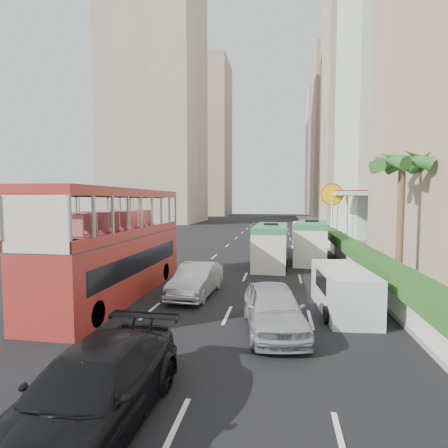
% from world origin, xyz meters
% --- Properties ---
extents(ground_plane, '(200.00, 200.00, 0.00)m').
position_xyz_m(ground_plane, '(0.00, 0.00, 0.00)').
color(ground_plane, black).
rests_on(ground_plane, ground).
extents(double_decker_bus, '(2.50, 11.00, 5.06)m').
position_xyz_m(double_decker_bus, '(-6.00, 0.00, 2.53)').
color(double_decker_bus, '#A72B25').
rests_on(double_decker_bus, ground).
extents(car_silver_lane_a, '(1.91, 4.68, 1.51)m').
position_xyz_m(car_silver_lane_a, '(-2.29, 0.64, 0.00)').
color(car_silver_lane_a, silver).
rests_on(car_silver_lane_a, ground).
extents(car_silver_lane_b, '(2.68, 5.00, 1.62)m').
position_xyz_m(car_silver_lane_b, '(1.43, -3.35, 0.00)').
color(car_silver_lane_b, silver).
rests_on(car_silver_lane_b, ground).
extents(car_black, '(2.34, 5.51, 1.59)m').
position_xyz_m(car_black, '(-1.99, -9.23, 0.00)').
color(car_black, black).
rests_on(car_black, ground).
extents(van_asset, '(2.82, 4.85, 1.27)m').
position_xyz_m(van_asset, '(0.72, 15.08, 0.00)').
color(van_asset, silver).
rests_on(van_asset, ground).
extents(minibus_near, '(2.30, 6.44, 2.83)m').
position_xyz_m(minibus_near, '(1.00, 8.84, 1.41)').
color(minibus_near, silver).
rests_on(minibus_near, ground).
extents(minibus_far, '(2.96, 6.81, 2.92)m').
position_xyz_m(minibus_far, '(3.97, 11.36, 1.46)').
color(minibus_far, silver).
rests_on(minibus_far, ground).
extents(panel_van_near, '(2.13, 4.59, 1.79)m').
position_xyz_m(panel_van_near, '(4.17, -0.85, 0.89)').
color(panel_van_near, silver).
rests_on(panel_van_near, ground).
extents(panel_van_far, '(2.28, 5.24, 2.06)m').
position_xyz_m(panel_van_far, '(4.05, 24.06, 1.03)').
color(panel_van_far, silver).
rests_on(panel_van_far, ground).
extents(sidewalk, '(6.00, 120.00, 0.18)m').
position_xyz_m(sidewalk, '(9.00, 25.00, 0.09)').
color(sidewalk, '#99968C').
rests_on(sidewalk, ground).
extents(kerb_wall, '(0.30, 44.00, 1.00)m').
position_xyz_m(kerb_wall, '(6.20, 14.00, 0.68)').
color(kerb_wall, silver).
rests_on(kerb_wall, sidewalk).
extents(hedge, '(1.10, 44.00, 0.70)m').
position_xyz_m(hedge, '(6.20, 14.00, 1.53)').
color(hedge, '#2D6626').
rests_on(hedge, kerb_wall).
extents(palm_tree, '(0.36, 0.36, 6.40)m').
position_xyz_m(palm_tree, '(7.80, 4.00, 3.38)').
color(palm_tree, brown).
rests_on(palm_tree, sidewalk).
extents(shell_station, '(6.50, 8.00, 5.50)m').
position_xyz_m(shell_station, '(10.00, 23.00, 2.75)').
color(shell_station, silver).
rests_on(shell_station, ground).
extents(tower_stripe, '(16.00, 18.00, 58.00)m').
position_xyz_m(tower_stripe, '(18.00, 34.00, 29.00)').
color(tower_stripe, white).
rests_on(tower_stripe, ground).
extents(tower_mid, '(16.00, 16.00, 50.00)m').
position_xyz_m(tower_mid, '(18.00, 58.00, 25.00)').
color(tower_mid, '#B7A390').
rests_on(tower_mid, ground).
extents(tower_far_a, '(14.00, 14.00, 44.00)m').
position_xyz_m(tower_far_a, '(17.00, 82.00, 22.00)').
color(tower_far_a, tan).
rests_on(tower_far_a, ground).
extents(tower_far_b, '(14.00, 14.00, 40.00)m').
position_xyz_m(tower_far_b, '(17.00, 104.00, 20.00)').
color(tower_far_b, '#B7A390').
rests_on(tower_far_b, ground).
extents(tower_left_a, '(18.00, 18.00, 52.00)m').
position_xyz_m(tower_left_a, '(-24.00, 55.00, 26.00)').
color(tower_left_a, '#B7A390').
rests_on(tower_left_a, ground).
extents(tower_left_b, '(16.00, 16.00, 46.00)m').
position_xyz_m(tower_left_b, '(-22.00, 90.00, 23.00)').
color(tower_left_b, tan).
rests_on(tower_left_b, ground).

